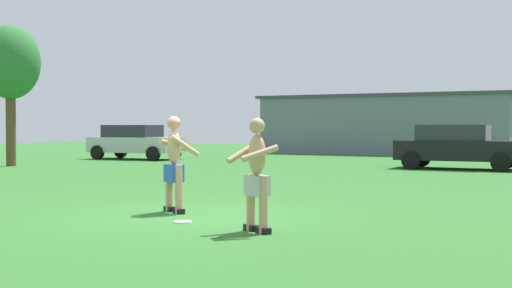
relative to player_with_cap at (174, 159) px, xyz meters
The scene contains 8 objects.
ground_plane 1.04m from the player_with_cap, 15.28° to the right, with size 80.00×80.00×0.00m, color #2D6628.
player_with_cap is the anchor object (origin of this frame).
player_in_gray 2.68m from the player_with_cap, 28.38° to the right, with size 0.77×0.73×1.66m.
frisbee 1.61m from the player_with_cap, 48.99° to the right, with size 0.29×0.29×0.03m, color white.
car_black_near_post 14.85m from the player_with_cap, 82.82° to the left, with size 4.37×2.17×1.58m.
car_silver_mid_lot 19.62m from the player_with_cap, 130.51° to the left, with size 4.42×2.28×1.58m.
outbuilding_behind_lot 26.66m from the player_with_cap, 99.42° to the left, with size 13.89×4.81×3.23m.
tree_left_field 16.32m from the player_with_cap, 148.09° to the left, with size 2.26×2.26×5.40m.
Camera 1 is at (6.63, -9.81, 1.55)m, focal length 47.62 mm.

